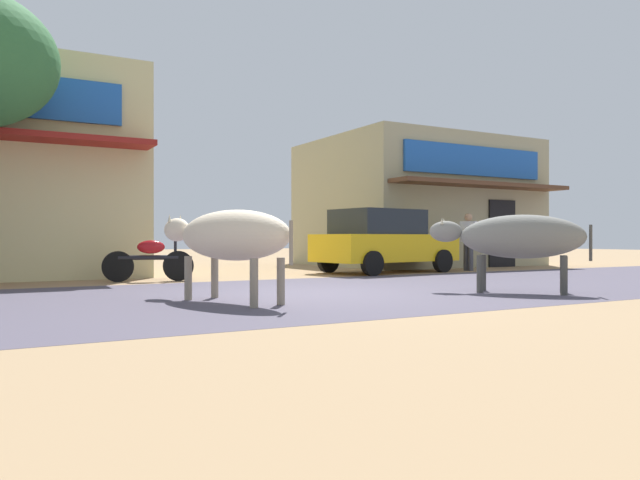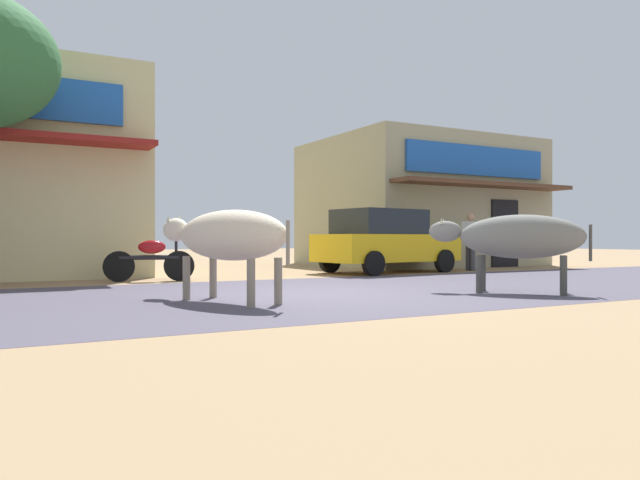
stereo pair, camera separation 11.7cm
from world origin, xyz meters
name	(u,v)px [view 2 (the right image)]	position (x,y,z in m)	size (l,w,h in m)	color
ground	(311,293)	(0.00, 0.00, 0.00)	(80.00, 80.00, 0.00)	#9C7D59
asphalt_road	(311,293)	(0.00, 0.00, 0.00)	(72.00, 6.51, 0.00)	#4C4655
storefront_right_club	(418,204)	(8.37, 7.88, 2.09)	(6.69, 6.61, 4.17)	tan
parked_hatchback_car	(385,240)	(4.43, 4.25, 0.84)	(4.00, 2.29, 1.64)	gold
parked_motorcycle	(151,259)	(-1.69, 3.96, 0.47)	(1.81, 0.52, 1.07)	black
cow_near_brown	(228,236)	(-1.71, -0.70, 0.93)	(1.33, 2.77, 1.30)	beige
cow_far_dark	(517,237)	(2.97, -1.62, 0.91)	(1.96, 2.23, 1.29)	slate
pedestrian_by_shop	(471,237)	(7.01, 3.83, 0.93)	(0.39, 0.61, 1.58)	#3F3F47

